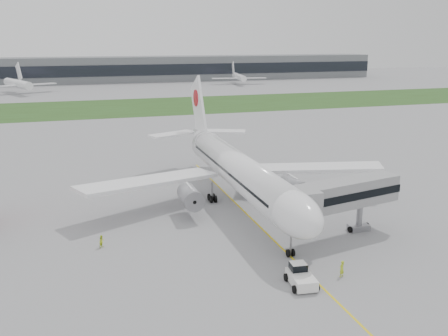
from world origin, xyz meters
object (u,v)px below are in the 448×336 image
object	(u,v)px
airliner	(236,168)
jet_bridge	(340,196)
pushback_tug	(301,276)
ground_crew_near	(342,269)

from	to	relation	value
airliner	jet_bridge	xyz separation A→B (m)	(7.92, -16.64, 0.00)
airliner	jet_bridge	bearing A→B (deg)	-64.56
airliner	pushback_tug	size ratio (longest dim) A/B	12.97
pushback_tug	jet_bridge	bearing A→B (deg)	50.21
pushback_tug	jet_bridge	xyz separation A→B (m)	(9.76, 9.71, 4.73)
airliner	ground_crew_near	bearing A→B (deg)	-83.26
airliner	pushback_tug	world-z (taller)	airliner
airliner	pushback_tug	xyz separation A→B (m)	(-1.84, -26.35, -4.73)
ground_crew_near	pushback_tug	bearing A→B (deg)	-21.91
jet_bridge	ground_crew_near	world-z (taller)	jet_bridge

